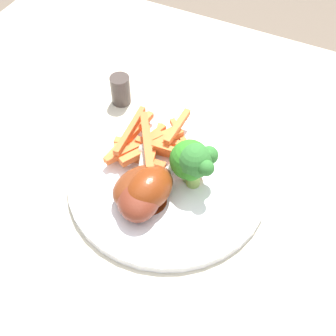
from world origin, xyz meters
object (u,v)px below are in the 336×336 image
chicken_drumstick_near (146,186)px  pepper_shaker (121,90)px  broccoli_floret_middle (199,162)px  chicken_drumstick_far (150,188)px  dinner_plate (168,180)px  chicken_drumstick_extra (140,192)px  carrot_fries_pile (150,144)px  dining_table (184,244)px  broccoli_floret_front (189,161)px

chicken_drumstick_near → pepper_shaker: (0.12, -0.15, -0.01)m
broccoli_floret_middle → chicken_drumstick_far: size_ratio=0.59×
dinner_plate → chicken_drumstick_far: bearing=83.4°
chicken_drumstick_near → chicken_drumstick_extra: size_ratio=0.98×
carrot_fries_pile → chicken_drumstick_extra: 0.09m
chicken_drumstick_far → chicken_drumstick_extra: 0.01m
dinner_plate → carrot_fries_pile: 0.06m
broccoli_floret_middle → carrot_fries_pile: 0.09m
chicken_drumstick_near → pepper_shaker: chicken_drumstick_near is taller
dining_table → chicken_drumstick_far: chicken_drumstick_far is taller
chicken_drumstick_near → chicken_drumstick_far: size_ratio=1.06×
broccoli_floret_front → pepper_shaker: 0.20m
broccoli_floret_middle → carrot_fries_pile: bearing=-16.7°
broccoli_floret_front → chicken_drumstick_far: 0.06m
dinner_plate → chicken_drumstick_extra: (0.01, 0.05, 0.03)m
broccoli_floret_front → chicken_drumstick_extra: broccoli_floret_front is taller
dining_table → broccoli_floret_front: (0.01, -0.02, 0.16)m
dining_table → chicken_drumstick_extra: 0.16m
dining_table → chicken_drumstick_far: bearing=34.7°
pepper_shaker → dining_table: bearing=143.5°
dining_table → dinner_plate: size_ratio=3.82×
broccoli_floret_front → broccoli_floret_middle: bearing=176.6°
broccoli_floret_front → chicken_drumstick_far: (0.03, 0.05, -0.02)m
chicken_drumstick_near → pepper_shaker: bearing=-50.4°
carrot_fries_pile → chicken_drumstick_near: chicken_drumstick_near is taller
pepper_shaker → chicken_drumstick_extra: bearing=127.0°
broccoli_floret_front → chicken_drumstick_near: 0.06m
broccoli_floret_front → chicken_drumstick_far: bearing=57.5°
chicken_drumstick_near → chicken_drumstick_extra: bearing=76.3°
chicken_drumstick_near → chicken_drumstick_extra: same height
dining_table → broccoli_floret_middle: (-0.01, -0.02, 0.17)m
dinner_plate → pepper_shaker: 0.18m
chicken_drumstick_far → pepper_shaker: 0.20m
carrot_fries_pile → chicken_drumstick_extra: size_ratio=1.10×
dining_table → chicken_drumstick_near: (0.05, 0.02, 0.15)m
chicken_drumstick_far → carrot_fries_pile: bearing=-62.2°
dining_table → chicken_drumstick_far: 0.16m
chicken_drumstick_far → chicken_drumstick_extra: chicken_drumstick_far is taller
broccoli_floret_front → carrot_fries_pile: broccoli_floret_front is taller
dining_table → chicken_drumstick_extra: size_ratio=8.03×
chicken_drumstick_extra → pepper_shaker: (0.12, -0.16, -0.01)m
chicken_drumstick_far → broccoli_floret_middle: bearing=-132.9°
carrot_fries_pile → pepper_shaker: carrot_fries_pile is taller
broccoli_floret_middle → dinner_plate: bearing=10.0°
chicken_drumstick_far → pepper_shaker: size_ratio=2.48×
dinner_plate → chicken_drumstick_near: bearing=72.6°
dinner_plate → broccoli_floret_front: bearing=-163.4°
dinner_plate → chicken_drumstick_far: 0.05m
chicken_drumstick_extra → chicken_drumstick_far: bearing=-137.0°
chicken_drumstick_near → chicken_drumstick_extra: (0.00, 0.01, -0.00)m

